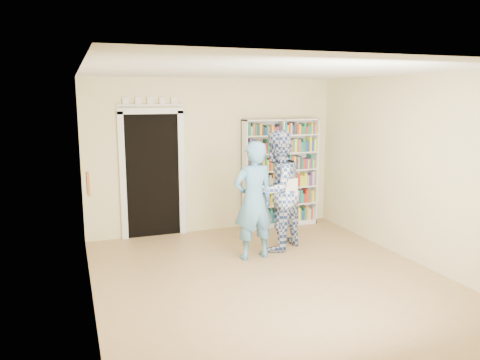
# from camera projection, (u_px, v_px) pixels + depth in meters

# --- Properties ---
(floor) EXTENTS (5.00, 5.00, 0.00)m
(floor) POSITION_uv_depth(u_px,v_px,m) (270.00, 279.00, 6.23)
(floor) COLOR #A3804F
(floor) RESTS_ON ground
(ceiling) EXTENTS (5.00, 5.00, 0.00)m
(ceiling) POSITION_uv_depth(u_px,v_px,m) (273.00, 71.00, 5.74)
(ceiling) COLOR white
(ceiling) RESTS_ON wall_back
(wall_back) EXTENTS (4.50, 0.00, 4.50)m
(wall_back) POSITION_uv_depth(u_px,v_px,m) (214.00, 156.00, 8.29)
(wall_back) COLOR beige
(wall_back) RESTS_ON floor
(wall_left) EXTENTS (0.00, 5.00, 5.00)m
(wall_left) POSITION_uv_depth(u_px,v_px,m) (87.00, 191.00, 5.22)
(wall_left) COLOR beige
(wall_left) RESTS_ON floor
(wall_right) EXTENTS (0.00, 5.00, 5.00)m
(wall_right) POSITION_uv_depth(u_px,v_px,m) (414.00, 169.00, 6.75)
(wall_right) COLOR beige
(wall_right) RESTS_ON floor
(bookshelf) EXTENTS (1.44, 0.27, 1.98)m
(bookshelf) POSITION_uv_depth(u_px,v_px,m) (280.00, 172.00, 8.63)
(bookshelf) COLOR white
(bookshelf) RESTS_ON floor
(doorway) EXTENTS (1.10, 0.08, 2.43)m
(doorway) POSITION_uv_depth(u_px,v_px,m) (152.00, 169.00, 7.93)
(doorway) COLOR black
(doorway) RESTS_ON floor
(wall_art) EXTENTS (0.03, 0.25, 0.25)m
(wall_art) POSITION_uv_depth(u_px,v_px,m) (88.00, 184.00, 5.40)
(wall_art) COLOR brown
(wall_art) RESTS_ON wall_left
(man_blue) EXTENTS (0.68, 0.48, 1.76)m
(man_blue) POSITION_uv_depth(u_px,v_px,m) (253.00, 201.00, 6.87)
(man_blue) COLOR #538DB9
(man_blue) RESTS_ON floor
(man_plaid) EXTENTS (1.15, 1.09, 1.88)m
(man_plaid) POSITION_uv_depth(u_px,v_px,m) (276.00, 191.00, 7.28)
(man_plaid) COLOR navy
(man_plaid) RESTS_ON floor
(paper_sheet) EXTENTS (0.21, 0.02, 0.30)m
(paper_sheet) POSITION_uv_depth(u_px,v_px,m) (292.00, 188.00, 7.08)
(paper_sheet) COLOR white
(paper_sheet) RESTS_ON man_plaid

